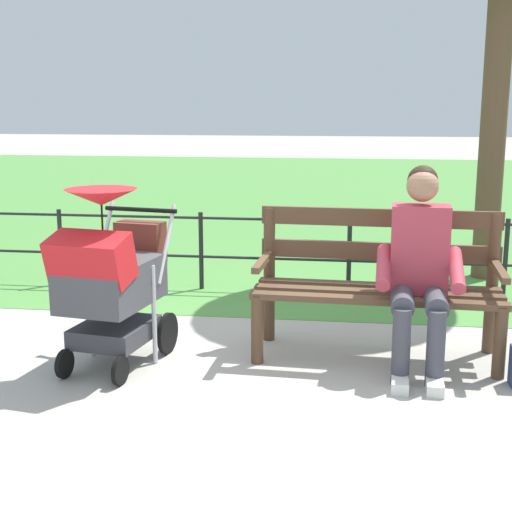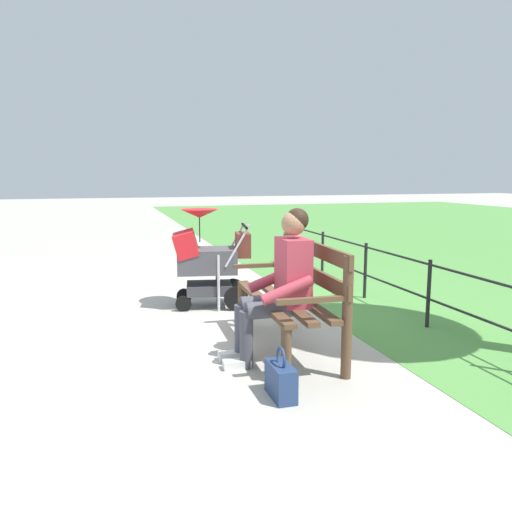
% 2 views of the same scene
% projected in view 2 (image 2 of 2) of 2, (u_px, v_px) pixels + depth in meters
% --- Properties ---
extents(ground_plane, '(60.00, 60.00, 0.00)m').
position_uv_depth(ground_plane, '(255.00, 323.00, 5.39)').
color(ground_plane, '#ADA89E').
extents(park_bench, '(1.62, 0.66, 0.96)m').
position_uv_depth(park_bench, '(295.00, 291.00, 4.53)').
color(park_bench, brown).
rests_on(park_bench, ground).
extents(person_on_bench, '(0.55, 0.74, 1.28)m').
position_uv_depth(person_on_bench, '(280.00, 281.00, 4.21)').
color(person_on_bench, '#42424C').
rests_on(person_on_bench, ground).
extents(stroller, '(0.64, 0.95, 1.15)m').
position_uv_depth(stroller, '(206.00, 257.00, 5.96)').
color(stroller, black).
rests_on(stroller, ground).
extents(handbag, '(0.32, 0.14, 0.37)m').
position_uv_depth(handbag, '(281.00, 380.00, 3.57)').
color(handbag, navy).
rests_on(handbag, ground).
extents(park_fence, '(6.60, 0.04, 0.70)m').
position_uv_depth(park_fence, '(394.00, 275.00, 5.79)').
color(park_fence, black).
rests_on(park_fence, ground).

